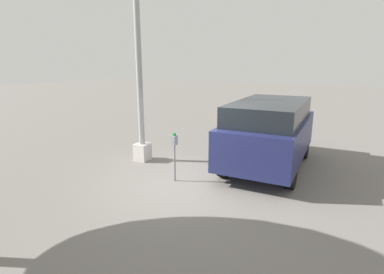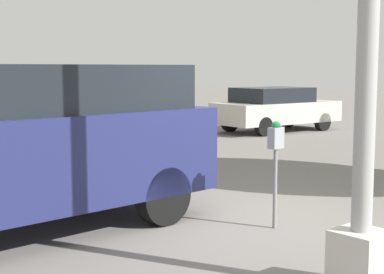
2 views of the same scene
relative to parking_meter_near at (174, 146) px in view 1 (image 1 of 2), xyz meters
The scene contains 5 objects.
ground_plane 1.09m from the parking_meter_near, 83.75° to the right, with size 80.00×80.00×0.00m, color slate.
parking_meter_near is the anchor object (origin of this frame).
parking_meter_far 5.29m from the parking_meter_near, ahead, with size 0.21×0.12×1.40m.
lamp_post 2.26m from the parking_meter_near, 61.31° to the left, with size 0.44×0.44×5.13m.
parked_van 3.00m from the parking_meter_near, 39.47° to the right, with size 4.55×2.14×2.02m.
Camera 1 is at (-6.50, -3.54, 3.11)m, focal length 28.00 mm.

